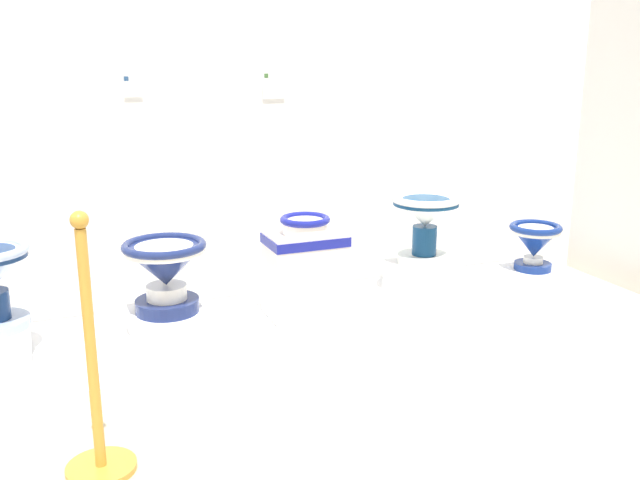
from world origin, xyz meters
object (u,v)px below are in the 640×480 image
at_px(info_placard_third, 273,84).
at_px(stanchion_post_near_left, 95,400).
at_px(antique_toilet_tall_cobalt, 305,257).
at_px(plinth_block_slender_white, 532,274).
at_px(info_placard_second, 132,85).
at_px(antique_toilet_rightmost, 425,217).
at_px(plinth_block_tall_cobalt, 306,307).
at_px(antique_toilet_slender_white, 535,241).
at_px(antique_toilet_squat_floral, 165,268).
at_px(plinth_block_squat_floral, 169,325).
at_px(plinth_block_rightmost, 423,279).

bearing_deg(info_placard_third, stanchion_post_near_left, -130.03).
bearing_deg(antique_toilet_tall_cobalt, plinth_block_slender_white, 3.50).
xyz_separation_m(antique_toilet_tall_cobalt, info_placard_second, (-0.77, 0.47, 0.88)).
bearing_deg(plinth_block_slender_white, antique_toilet_rightmost, -179.29).
bearing_deg(plinth_block_tall_cobalt, antique_toilet_rightmost, 6.38).
bearing_deg(antique_toilet_slender_white, info_placard_second, 170.84).
distance_m(antique_toilet_squat_floral, plinth_block_tall_cobalt, 0.80).
height_order(plinth_block_tall_cobalt, antique_toilet_tall_cobalt, antique_toilet_tall_cobalt).
xyz_separation_m(plinth_block_squat_floral, plinth_block_tall_cobalt, (0.74, 0.02, -0.01)).
bearing_deg(antique_toilet_slender_white, plinth_block_rightmost, -179.29).
height_order(plinth_block_slender_white, info_placard_third, info_placard_third).
bearing_deg(info_placard_second, antique_toilet_tall_cobalt, -31.63).
relative_size(plinth_block_slender_white, info_placard_second, 3.13).
height_order(plinth_block_rightmost, antique_toilet_rightmost, antique_toilet_rightmost).
bearing_deg(info_placard_second, info_placard_third, 0.00).
relative_size(antique_toilet_slender_white, info_placard_third, 2.05).
bearing_deg(antique_toilet_squat_floral, plinth_block_slender_white, 2.80).
relative_size(antique_toilet_squat_floral, antique_toilet_slender_white, 1.26).
distance_m(plinth_block_tall_cobalt, stanchion_post_near_left, 1.47).
height_order(plinth_block_squat_floral, plinth_block_rightmost, plinth_block_rightmost).
bearing_deg(plinth_block_rightmost, antique_toilet_rightmost, 0.00).
xyz_separation_m(plinth_block_tall_cobalt, info_placard_second, (-0.77, 0.47, 1.16)).
relative_size(antique_toilet_rightmost, antique_toilet_slender_white, 1.25).
bearing_deg(info_placard_second, plinth_block_squat_floral, -86.26).
height_order(antique_toilet_tall_cobalt, info_placard_second, info_placard_second).
bearing_deg(plinth_block_slender_white, antique_toilet_tall_cobalt, -176.50).
height_order(antique_toilet_squat_floral, info_placard_third, info_placard_third).
bearing_deg(antique_toilet_squat_floral, antique_toilet_rightmost, 3.90).
relative_size(plinth_block_tall_cobalt, antique_toilet_slender_white, 1.18).
relative_size(plinth_block_tall_cobalt, antique_toilet_tall_cobalt, 0.86).
bearing_deg(antique_toilet_rightmost, plinth_block_tall_cobalt, -173.62).
relative_size(plinth_block_tall_cobalt, plinth_block_rightmost, 1.05).
bearing_deg(plinth_block_rightmost, antique_toilet_slender_white, 0.71).
xyz_separation_m(antique_toilet_slender_white, stanchion_post_near_left, (-2.73, -1.00, -0.07)).
bearing_deg(plinth_block_rightmost, plinth_block_slender_white, 0.71).
xyz_separation_m(antique_toilet_squat_floral, antique_toilet_tall_cobalt, (0.74, 0.02, -0.03)).
distance_m(antique_toilet_squat_floral, plinth_block_rightmost, 1.54).
xyz_separation_m(antique_toilet_tall_cobalt, info_placard_third, (-0.00, 0.47, 0.87)).
bearing_deg(antique_toilet_tall_cobalt, antique_toilet_rightmost, 6.38).
bearing_deg(plinth_block_squat_floral, info_placard_second, 93.74).
height_order(antique_toilet_slender_white, info_placard_third, info_placard_third).
relative_size(plinth_block_tall_cobalt, antique_toilet_rightmost, 0.94).
distance_m(plinth_block_slender_white, antique_toilet_slender_white, 0.21).
height_order(plinth_block_slender_white, antique_toilet_slender_white, antique_toilet_slender_white).
height_order(antique_toilet_tall_cobalt, info_placard_third, info_placard_third).
xyz_separation_m(plinth_block_squat_floral, antique_toilet_rightmost, (1.51, 0.10, 0.40)).
xyz_separation_m(antique_toilet_tall_cobalt, plinth_block_slender_white, (1.57, 0.10, -0.31)).
distance_m(plinth_block_rightmost, info_placard_second, 1.94).
bearing_deg(info_placard_third, plinth_block_tall_cobalt, -89.60).
height_order(plinth_block_squat_floral, antique_toilet_squat_floral, antique_toilet_squat_floral).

